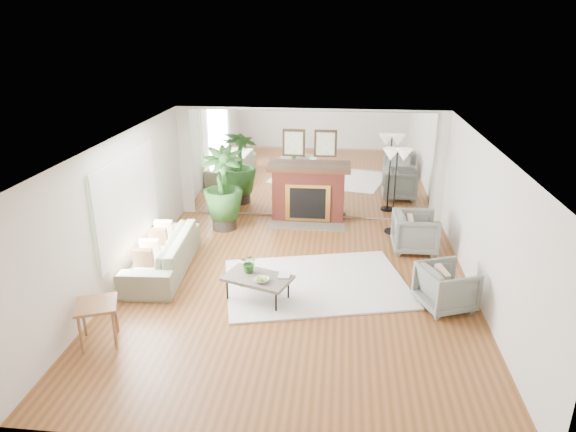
# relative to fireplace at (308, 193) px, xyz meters

# --- Properties ---
(ground) EXTENTS (7.00, 7.00, 0.00)m
(ground) POSITION_rel_fireplace_xyz_m (0.00, -3.26, -0.66)
(ground) COLOR brown
(ground) RESTS_ON ground
(wall_left) EXTENTS (0.02, 7.00, 2.50)m
(wall_left) POSITION_rel_fireplace_xyz_m (-2.99, -3.26, 0.59)
(wall_left) COLOR silver
(wall_left) RESTS_ON ground
(wall_right) EXTENTS (0.02, 7.00, 2.50)m
(wall_right) POSITION_rel_fireplace_xyz_m (2.99, -3.26, 0.59)
(wall_right) COLOR silver
(wall_right) RESTS_ON ground
(wall_back) EXTENTS (6.00, 0.02, 2.50)m
(wall_back) POSITION_rel_fireplace_xyz_m (0.00, 0.23, 0.59)
(wall_back) COLOR silver
(wall_back) RESTS_ON ground
(mirror_panel) EXTENTS (5.40, 0.04, 2.40)m
(mirror_panel) POSITION_rel_fireplace_xyz_m (0.00, 0.21, 0.59)
(mirror_panel) COLOR silver
(mirror_panel) RESTS_ON wall_back
(window_panel) EXTENTS (0.04, 2.40, 1.50)m
(window_panel) POSITION_rel_fireplace_xyz_m (-2.96, -2.86, 0.69)
(window_panel) COLOR #B2E09E
(window_panel) RESTS_ON wall_left
(fireplace) EXTENTS (1.85, 0.83, 2.05)m
(fireplace) POSITION_rel_fireplace_xyz_m (0.00, 0.00, 0.00)
(fireplace) COLOR maroon
(fireplace) RESTS_ON ground
(area_rug) EXTENTS (3.50, 2.87, 0.03)m
(area_rug) POSITION_rel_fireplace_xyz_m (0.35, -3.02, -0.64)
(area_rug) COLOR silver
(area_rug) RESTS_ON ground
(coffee_table) EXTENTS (1.21, 0.94, 0.43)m
(coffee_table) POSITION_rel_fireplace_xyz_m (-0.56, -3.67, -0.27)
(coffee_table) COLOR #645B4F
(coffee_table) RESTS_ON ground
(sofa) EXTENTS (1.06, 2.39, 0.68)m
(sofa) POSITION_rel_fireplace_xyz_m (-2.45, -2.80, -0.32)
(sofa) COLOR gray
(sofa) RESTS_ON ground
(armchair_back) EXTENTS (0.86, 0.84, 0.78)m
(armchair_back) POSITION_rel_fireplace_xyz_m (2.21, -1.42, -0.27)
(armchair_back) COLOR gray
(armchair_back) RESTS_ON ground
(armchair_front) EXTENTS (1.02, 1.01, 0.72)m
(armchair_front) POSITION_rel_fireplace_xyz_m (2.43, -3.57, -0.30)
(armchair_front) COLOR gray
(armchair_front) RESTS_ON ground
(side_table) EXTENTS (0.71, 0.71, 0.62)m
(side_table) POSITION_rel_fireplace_xyz_m (-2.58, -5.07, -0.14)
(side_table) COLOR #925C3A
(side_table) RESTS_ON ground
(potted_ficus) EXTENTS (0.98, 0.98, 1.81)m
(potted_ficus) POSITION_rel_fireplace_xyz_m (-1.79, -0.68, 0.31)
(potted_ficus) COLOR black
(potted_ficus) RESTS_ON ground
(floor_lamp) EXTENTS (0.60, 0.33, 1.83)m
(floor_lamp) POSITION_rel_fireplace_xyz_m (1.84, -0.51, 0.91)
(floor_lamp) COLOR black
(floor_lamp) RESTS_ON ground
(tabletop_plant) EXTENTS (0.34, 0.31, 0.33)m
(tabletop_plant) POSITION_rel_fireplace_xyz_m (-0.71, -3.52, -0.07)
(tabletop_plant) COLOR #356224
(tabletop_plant) RESTS_ON coffee_table
(fruit_bowl) EXTENTS (0.26, 0.26, 0.06)m
(fruit_bowl) POSITION_rel_fireplace_xyz_m (-0.47, -3.83, -0.21)
(fruit_bowl) COLOR #925C3A
(fruit_bowl) RESTS_ON coffee_table
(book) EXTENTS (0.20, 0.27, 0.02)m
(book) POSITION_rel_fireplace_xyz_m (-0.23, -3.57, -0.22)
(book) COLOR #925C3A
(book) RESTS_ON coffee_table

